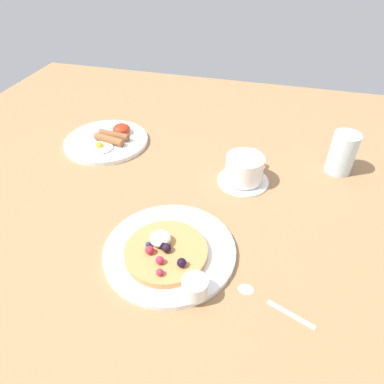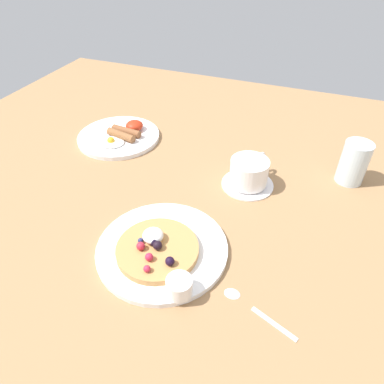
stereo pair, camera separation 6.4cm
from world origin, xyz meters
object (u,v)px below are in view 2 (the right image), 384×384
object	(u,v)px
syrup_ramekin	(179,286)
water_glass	(354,163)
pancake_plate	(162,248)
coffee_saucer	(247,184)
breakfast_plate	(119,137)
coffee_cup	(249,171)
teaspoon	(246,303)

from	to	relation	value
syrup_ramekin	water_glass	size ratio (longest dim) A/B	0.43
syrup_ramekin	pancake_plate	bearing A→B (deg)	130.59
syrup_ramekin	coffee_saucer	bearing A→B (deg)	84.65
syrup_ramekin	breakfast_plate	size ratio (longest dim) A/B	0.19
breakfast_plate	coffee_cup	bearing A→B (deg)	-11.00
teaspoon	water_glass	xyz separation A→B (cm)	(14.66, 42.44, 4.95)
breakfast_plate	coffee_cup	distance (cm)	40.82
pancake_plate	teaspoon	size ratio (longest dim) A/B	1.91
coffee_cup	water_glass	bearing A→B (deg)	25.42
pancake_plate	teaspoon	bearing A→B (deg)	-17.24
pancake_plate	syrup_ramekin	bearing A→B (deg)	-49.41
coffee_cup	teaspoon	bearing A→B (deg)	-76.40
pancake_plate	syrup_ramekin	world-z (taller)	syrup_ramekin
pancake_plate	coffee_cup	xyz separation A→B (cm)	(10.36, 26.22, 3.45)
coffee_cup	water_glass	size ratio (longest dim) A/B	1.15
pancake_plate	coffee_cup	distance (cm)	28.40
coffee_saucer	coffee_cup	distance (cm)	3.60
coffee_saucer	teaspoon	world-z (taller)	coffee_saucer
breakfast_plate	coffee_cup	xyz separation A→B (cm)	(39.93, -7.76, 3.42)
pancake_plate	syrup_ramekin	xyz separation A→B (cm)	(7.10, -8.29, 2.27)
coffee_saucer	water_glass	world-z (taller)	water_glass
breakfast_plate	teaspoon	xyz separation A→B (cm)	(47.62, -39.58, -0.37)
water_glass	syrup_ramekin	bearing A→B (deg)	-119.58
teaspoon	water_glass	world-z (taller)	water_glass
teaspoon	breakfast_plate	bearing A→B (deg)	140.27
pancake_plate	breakfast_plate	size ratio (longest dim) A/B	1.09
syrup_ramekin	water_glass	world-z (taller)	water_glass
pancake_plate	breakfast_plate	distance (cm)	45.04
pancake_plate	coffee_cup	world-z (taller)	coffee_cup
coffee_saucer	breakfast_plate	bearing A→B (deg)	168.80
syrup_ramekin	coffee_cup	world-z (taller)	coffee_cup
pancake_plate	coffee_saucer	bearing A→B (deg)	68.40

